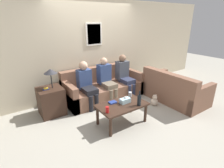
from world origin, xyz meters
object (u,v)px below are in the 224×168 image
object	(u,v)px
drinking_glass	(130,94)
person_middle	(106,78)
couch_side	(174,91)
wine_bottle	(139,100)
couch_main	(103,88)
coffee_table	(122,107)
person_left	(86,83)
teddy_bear	(154,101)
person_right	(125,74)

from	to	relation	value
drinking_glass	person_middle	size ratio (longest dim) A/B	0.09
couch_side	wine_bottle	size ratio (longest dim) A/B	5.09
couch_main	coffee_table	world-z (taller)	couch_main
wine_bottle	person_left	xyz separation A→B (m)	(-0.48, 1.39, 0.04)
teddy_bear	wine_bottle	bearing A→B (deg)	-156.70
coffee_table	person_left	xyz separation A→B (m)	(-0.23, 1.16, 0.22)
drinking_glass	person_left	xyz separation A→B (m)	(-0.62, 0.95, 0.11)
person_right	teddy_bear	xyz separation A→B (m)	(0.21, -0.99, -0.49)
drinking_glass	person_middle	xyz separation A→B (m)	(-0.03, 0.95, 0.12)
coffee_table	person_right	bearing A→B (deg)	49.94
coffee_table	person_middle	size ratio (longest dim) A/B	0.89
teddy_bear	person_right	bearing A→B (deg)	102.05
coffee_table	drinking_glass	xyz separation A→B (m)	(0.39, 0.21, 0.11)
person_right	wine_bottle	bearing A→B (deg)	-117.36
couch_side	person_right	distance (m)	1.41
wine_bottle	person_right	bearing A→B (deg)	62.64
wine_bottle	drinking_glass	distance (m)	0.47
couch_side	coffee_table	xyz separation A→B (m)	(-1.81, -0.06, 0.09)
couch_main	person_right	xyz separation A→B (m)	(0.60, -0.18, 0.33)
couch_side	wine_bottle	bearing A→B (deg)	100.83
person_left	person_middle	world-z (taller)	person_middle
person_left	teddy_bear	xyz separation A→B (m)	(1.41, -0.99, -0.48)
couch_side	coffee_table	bearing A→B (deg)	92.05
couch_main	person_right	world-z (taller)	person_right
couch_main	person_left	size ratio (longest dim) A/B	1.94
coffee_table	wine_bottle	bearing A→B (deg)	-42.73
drinking_glass	teddy_bear	distance (m)	0.87
wine_bottle	drinking_glass	world-z (taller)	wine_bottle
couch_side	drinking_glass	size ratio (longest dim) A/B	16.05
wine_bottle	teddy_bear	xyz separation A→B (m)	(0.93, 0.40, -0.44)
person_left	teddy_bear	world-z (taller)	person_left
couch_side	person_left	bearing A→B (deg)	61.78
person_left	person_right	distance (m)	1.20
couch_main	couch_side	bearing A→B (deg)	-41.24
couch_main	person_left	bearing A→B (deg)	-163.85
couch_main	drinking_glass	distance (m)	1.14
couch_main	teddy_bear	bearing A→B (deg)	-55.00
person_right	coffee_table	bearing A→B (deg)	-130.06
couch_main	coffee_table	distance (m)	1.38
person_left	teddy_bear	distance (m)	1.79
couch_main	teddy_bear	size ratio (longest dim) A/B	7.50
person_left	person_middle	xyz separation A→B (m)	(0.59, 0.00, 0.00)
couch_main	couch_side	size ratio (longest dim) A/B	1.36
couch_side	drinking_glass	world-z (taller)	couch_side
coffee_table	wine_bottle	distance (m)	0.39
coffee_table	drinking_glass	distance (m)	0.46
couch_main	teddy_bear	distance (m)	1.43
wine_bottle	person_right	distance (m)	1.56
couch_main	wine_bottle	bearing A→B (deg)	-94.19
couch_main	person_left	xyz separation A→B (m)	(-0.59, -0.17, 0.32)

